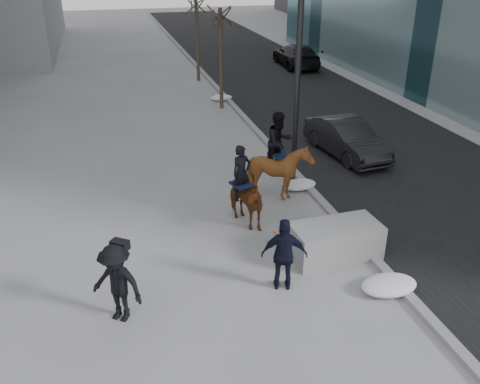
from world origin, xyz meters
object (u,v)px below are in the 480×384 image
object	(u,v)px
mounted_left	(243,197)
mounted_right	(280,165)
planter	(335,241)
car_near	(346,138)

from	to	relation	value
mounted_left	mounted_right	xyz separation A→B (m)	(1.52, 1.32, 0.24)
mounted_right	mounted_left	bearing A→B (deg)	-139.01
mounted_right	planter	bearing A→B (deg)	-85.56
mounted_left	mounted_right	distance (m)	2.03
mounted_left	mounted_right	bearing A→B (deg)	40.99
planter	mounted_right	size ratio (longest dim) A/B	0.81
car_near	planter	bearing A→B (deg)	-125.07
car_near	mounted_left	world-z (taller)	mounted_left
planter	car_near	world-z (taller)	car_near
mounted_right	car_near	bearing A→B (deg)	37.58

